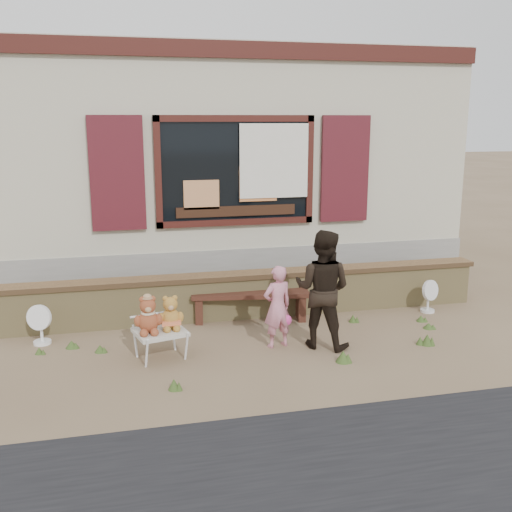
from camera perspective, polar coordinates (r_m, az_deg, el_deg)
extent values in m
plane|color=brown|center=(7.97, 1.01, -7.97)|extent=(80.00, 80.00, 0.00)
cube|color=#B5AF93|center=(11.87, -4.44, 10.77)|extent=(8.00, 5.00, 3.20)
cube|color=gray|center=(12.11, -4.28, 1.27)|extent=(8.04, 5.04, 0.80)
cube|color=black|center=(9.40, -1.95, 8.09)|extent=(2.30, 0.04, 1.50)
cube|color=#3B1511|center=(9.35, -1.97, 12.97)|extent=(2.50, 0.08, 0.10)
cube|color=#3B1511|center=(9.48, -1.89, 3.26)|extent=(2.50, 0.08, 0.10)
cube|color=#3B1511|center=(9.22, -9.33, 7.83)|extent=(0.10, 0.08, 1.70)
cube|color=#3B1511|center=(9.69, 5.11, 8.19)|extent=(0.10, 0.08, 1.70)
cube|color=#3F1119|center=(9.19, -13.09, 7.65)|extent=(0.80, 0.07, 1.70)
cube|color=#3F1119|center=(9.89, 8.47, 8.20)|extent=(0.80, 0.07, 1.70)
cube|color=silver|center=(9.46, 1.74, 9.03)|extent=(1.10, 0.02, 1.15)
cube|color=#3B1511|center=(9.43, -2.05, 19.06)|extent=(8.00, 0.12, 0.25)
cube|color=black|center=(9.44, -1.89, 4.32)|extent=(1.90, 0.06, 0.16)
cube|color=tan|center=(9.31, -5.23, 5.83)|extent=(0.55, 0.06, 0.45)
cube|color=#E08447|center=(9.47, 0.19, 6.91)|extent=(0.60, 0.06, 0.55)
cube|color=tan|center=(8.80, -0.60, -3.88)|extent=(7.00, 0.30, 0.60)
cube|color=brown|center=(8.71, -0.61, -1.80)|extent=(7.10, 0.36, 0.07)
cube|color=#361B13|center=(8.57, -0.54, -3.64)|extent=(1.71, 0.60, 0.06)
cube|color=#361B13|center=(8.62, -5.43, -5.14)|extent=(0.15, 0.33, 0.36)
cube|color=#361B13|center=(8.72, 4.29, -4.90)|extent=(0.15, 0.33, 0.36)
cube|color=beige|center=(7.36, -9.12, -7.16)|extent=(0.69, 0.64, 0.04)
cylinder|color=silver|center=(7.16, -10.37, -9.35)|extent=(0.03, 0.03, 0.31)
cylinder|color=silver|center=(7.31, -6.65, -8.75)|extent=(0.03, 0.03, 0.31)
cylinder|color=silver|center=(7.56, -11.41, -8.17)|extent=(0.03, 0.03, 0.31)
cylinder|color=silver|center=(7.70, -7.87, -7.63)|extent=(0.03, 0.03, 0.31)
imported|color=pink|center=(7.58, 2.05, -4.84)|extent=(0.44, 0.34, 1.06)
imported|color=black|center=(7.57, 6.35, -3.15)|extent=(0.93, 0.89, 1.51)
cylinder|color=white|center=(8.31, -19.67, -7.74)|extent=(0.22, 0.22, 0.04)
cylinder|color=white|center=(8.26, -19.75, -6.81)|extent=(0.04, 0.04, 0.29)
cylinder|color=white|center=(8.19, -19.86, -5.46)|extent=(0.34, 0.23, 0.33)
cylinder|color=silver|center=(9.43, 16.00, -5.02)|extent=(0.21, 0.21, 0.04)
cylinder|color=silver|center=(9.39, 16.06, -4.24)|extent=(0.03, 0.03, 0.27)
cylinder|color=silver|center=(9.33, 16.13, -3.11)|extent=(0.32, 0.21, 0.31)
cone|color=#395120|center=(8.70, 16.11, -6.40)|extent=(0.15, 0.15, 0.08)
cone|color=#395120|center=(6.63, -7.82, -12.01)|extent=(0.13, 0.13, 0.13)
cone|color=#395120|center=(7.80, -14.64, -8.52)|extent=(0.14, 0.14, 0.09)
cone|color=#395120|center=(8.96, 15.44, -5.75)|extent=(0.13, 0.13, 0.09)
cone|color=#395120|center=(8.08, 15.98, -7.66)|extent=(0.15, 0.15, 0.15)
cone|color=#395120|center=(8.72, 9.21, -5.88)|extent=(0.12, 0.12, 0.11)
cone|color=#395120|center=(8.07, 15.36, -7.77)|extent=(0.11, 0.11, 0.11)
cone|color=#395120|center=(7.33, 8.30, -9.44)|extent=(0.18, 0.18, 0.14)
cone|color=#395120|center=(7.97, -19.96, -8.47)|extent=(0.10, 0.10, 0.09)
cone|color=#395120|center=(8.04, -17.16, -8.03)|extent=(0.16, 0.16, 0.10)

